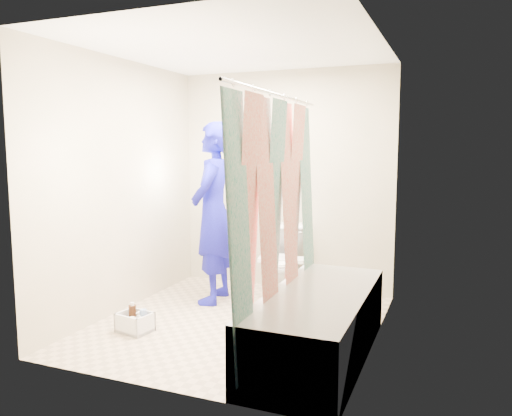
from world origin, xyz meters
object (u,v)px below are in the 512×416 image
at_px(cleaning_caddy, 136,323).
at_px(bathtub, 318,323).
at_px(toilet, 283,263).
at_px(plumber, 214,213).

bearing_deg(cleaning_caddy, bathtub, 13.07).
xyz_separation_m(bathtub, toilet, (-0.72, 1.29, 0.11)).
relative_size(toilet, cleaning_caddy, 2.43).
height_order(plumber, cleaning_caddy, plumber).
distance_m(plumber, cleaning_caddy, 1.35).
bearing_deg(plumber, bathtub, 46.19).
bearing_deg(cleaning_caddy, toilet, 68.19).
relative_size(bathtub, cleaning_caddy, 5.65).
bearing_deg(plumber, cleaning_caddy, -20.99).
xyz_separation_m(bathtub, plumber, (-1.34, 0.96, 0.64)).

